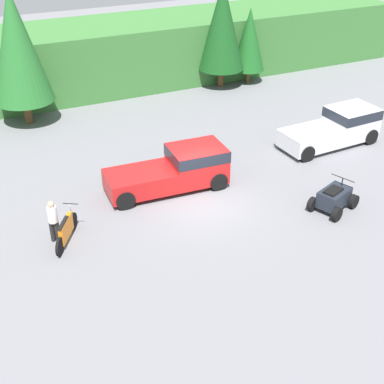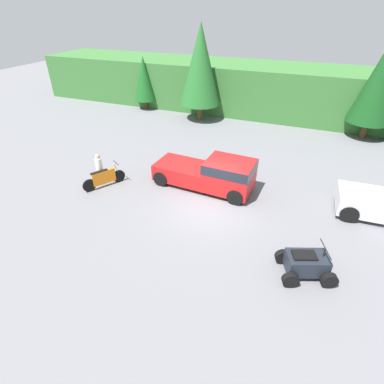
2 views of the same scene
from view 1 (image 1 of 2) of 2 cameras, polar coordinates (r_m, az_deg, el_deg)
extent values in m
plane|color=slate|center=(22.78, 1.12, -1.07)|extent=(80.00, 80.00, 0.00)
cube|color=#387033|center=(35.85, -10.64, 13.93)|extent=(44.00, 6.00, 3.97)
cylinder|color=brown|center=(31.53, -17.12, 8.22)|extent=(0.44, 0.44, 1.32)
cone|color=#236628|center=(30.40, -18.19, 14.63)|extent=(3.24, 3.24, 6.04)
cylinder|color=brown|center=(35.93, 3.07, 12.13)|extent=(0.40, 0.40, 1.21)
cone|color=#144719|center=(35.02, 3.22, 17.34)|extent=(2.95, 2.95, 5.50)
cylinder|color=brown|center=(36.90, 5.92, 12.24)|extent=(0.29, 0.29, 0.88)
cone|color=#19561E|center=(36.22, 6.13, 15.90)|extent=(2.14, 2.14, 3.99)
cube|color=red|center=(23.69, 0.53, 3.08)|extent=(2.49, 2.05, 1.57)
cube|color=#1E232D|center=(23.46, 0.53, 4.19)|extent=(2.51, 2.07, 0.50)
cube|color=red|center=(23.09, -5.56, 1.15)|extent=(3.02, 2.08, 0.87)
cylinder|color=black|center=(24.91, 1.16, 2.97)|extent=(0.84, 0.33, 0.82)
cylinder|color=black|center=(23.51, 2.81, 1.14)|extent=(0.84, 0.33, 0.82)
cylinder|color=black|center=(23.75, -8.28, 1.17)|extent=(0.84, 0.33, 0.82)
cylinder|color=black|center=(22.29, -7.13, -0.87)|extent=(0.84, 0.33, 0.82)
cube|color=silver|center=(29.05, 16.60, 7.15)|extent=(2.43, 2.02, 1.57)
cube|color=#1E232D|center=(28.86, 16.75, 8.08)|extent=(2.45, 2.04, 0.50)
cube|color=silver|center=(27.52, 12.52, 5.60)|extent=(2.95, 2.04, 0.87)
cylinder|color=black|center=(30.26, 16.21, 6.91)|extent=(0.83, 0.32, 0.82)
cylinder|color=black|center=(29.16, 18.50, 5.63)|extent=(0.83, 0.32, 0.82)
cylinder|color=black|center=(27.70, 9.89, 5.48)|extent=(0.83, 0.32, 0.82)
cylinder|color=black|center=(26.50, 12.13, 4.04)|extent=(0.83, 0.32, 0.82)
cylinder|color=black|center=(21.39, -12.55, -3.08)|extent=(0.45, 0.66, 0.71)
cylinder|color=black|center=(20.10, -13.92, -5.70)|extent=(0.45, 0.66, 0.71)
cube|color=orange|center=(20.62, -13.28, -3.83)|extent=(0.79, 1.16, 0.74)
cylinder|color=#B7B7BC|center=(21.13, -12.71, -2.20)|extent=(0.20, 0.29, 0.82)
cylinder|color=black|center=(20.91, -12.84, -1.22)|extent=(0.53, 0.34, 0.04)
cube|color=black|center=(20.24, -13.59, -3.23)|extent=(0.60, 0.86, 0.06)
cylinder|color=black|center=(23.66, 14.48, 0.00)|extent=(0.63, 0.42, 0.59)
cylinder|color=black|center=(23.24, 16.85, -0.97)|extent=(0.63, 0.42, 0.59)
cylinder|color=black|center=(22.63, 12.73, -1.26)|extent=(0.63, 0.42, 0.59)
cylinder|color=black|center=(22.19, 15.18, -2.30)|extent=(0.63, 0.42, 0.59)
cube|color=#1E232D|center=(22.78, 14.90, -0.54)|extent=(1.65, 1.32, 0.68)
cylinder|color=black|center=(22.95, 15.74, 1.06)|extent=(0.06, 0.06, 0.35)
cylinder|color=black|center=(22.86, 15.80, 1.44)|extent=(0.41, 1.00, 0.04)
cube|color=black|center=(22.48, 14.84, 0.14)|extent=(0.95, 0.76, 0.08)
cylinder|color=black|center=(20.87, -14.67, -4.06)|extent=(0.25, 0.25, 0.87)
cylinder|color=black|center=(20.81, -14.15, -4.09)|extent=(0.25, 0.25, 0.87)
cylinder|color=white|center=(20.43, -14.68, -2.32)|extent=(0.49, 0.49, 0.65)
sphere|color=tan|center=(20.20, -14.85, -1.26)|extent=(0.32, 0.32, 0.23)
camera|label=2|loc=(14.13, 38.87, 9.96)|focal=28.00mm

